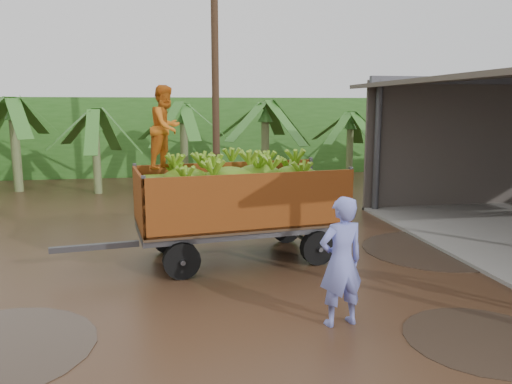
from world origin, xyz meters
The scene contains 5 objects.
ground centered at (0.00, 0.00, 0.00)m, with size 100.00×100.00×0.00m, color black.
hedge_north centered at (-2.00, 16.00, 1.80)m, with size 22.00×3.00×3.60m, color #2D661E.
banana_trailer centered at (0.42, 1.61, 1.31)m, with size 6.00×2.62×3.65m.
man_blue centered at (1.47, -1.89, 0.98)m, with size 0.71×0.47×1.95m, color #7881DB.
utility_pole centered at (0.62, 8.17, 3.87)m, with size 1.20×0.24×7.63m.
Camera 1 is at (-0.99, -8.62, 3.25)m, focal length 35.00 mm.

